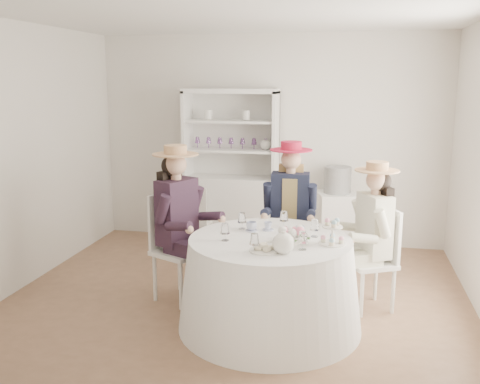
# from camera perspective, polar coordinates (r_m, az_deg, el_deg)

# --- Properties ---
(ground) EXTENTS (4.50, 4.50, 0.00)m
(ground) POSITION_cam_1_polar(r_m,az_deg,el_deg) (5.43, -0.22, -11.13)
(ground) COLOR brown
(ground) RESTS_ON ground
(ceiling) EXTENTS (4.50, 4.50, 0.00)m
(ceiling) POSITION_cam_1_polar(r_m,az_deg,el_deg) (5.03, -0.25, 18.49)
(ceiling) COLOR white
(ceiling) RESTS_ON wall_back
(wall_back) EXTENTS (4.50, 0.00, 4.50)m
(wall_back) POSITION_cam_1_polar(r_m,az_deg,el_deg) (7.01, 3.20, 5.55)
(wall_back) COLOR silver
(wall_back) RESTS_ON ground
(wall_front) EXTENTS (4.50, 0.00, 4.50)m
(wall_front) POSITION_cam_1_polar(r_m,az_deg,el_deg) (3.16, -7.83, -2.38)
(wall_front) COLOR silver
(wall_front) RESTS_ON ground
(wall_left) EXTENTS (0.00, 4.50, 4.50)m
(wall_left) POSITION_cam_1_polar(r_m,az_deg,el_deg) (5.94, -22.01, 3.56)
(wall_left) COLOR silver
(wall_left) RESTS_ON ground
(tea_table) EXTENTS (1.59, 1.59, 0.80)m
(tea_table) POSITION_cam_1_polar(r_m,az_deg,el_deg) (4.70, 3.18, -9.67)
(tea_table) COLOR white
(tea_table) RESTS_ON ground
(hutch) EXTENTS (1.21, 0.49, 2.01)m
(hutch) POSITION_cam_1_polar(r_m,az_deg,el_deg) (6.96, -0.89, 0.25)
(hutch) COLOR silver
(hutch) RESTS_ON ground
(side_table) EXTENTS (0.58, 0.58, 0.74)m
(side_table) POSITION_cam_1_polar(r_m,az_deg,el_deg) (6.86, 10.20, -3.10)
(side_table) COLOR silver
(side_table) RESTS_ON ground
(hatbox) EXTENTS (0.35, 0.35, 0.33)m
(hatbox) POSITION_cam_1_polar(r_m,az_deg,el_deg) (6.75, 10.37, 1.28)
(hatbox) COLOR black
(hatbox) RESTS_ON side_table
(guest_left) EXTENTS (0.64, 0.58, 1.53)m
(guest_left) POSITION_cam_1_polar(r_m,az_deg,el_deg) (5.13, -6.52, -2.42)
(guest_left) COLOR silver
(guest_left) RESTS_ON ground
(guest_mid) EXTENTS (0.55, 0.57, 1.51)m
(guest_mid) POSITION_cam_1_polar(r_m,az_deg,el_deg) (5.53, 5.35, -1.41)
(guest_mid) COLOR silver
(guest_mid) RESTS_ON ground
(guest_right) EXTENTS (0.60, 0.54, 1.40)m
(guest_right) POSITION_cam_1_polar(r_m,az_deg,el_deg) (5.06, 13.86, -3.71)
(guest_right) COLOR silver
(guest_right) RESTS_ON ground
(spare_chair) EXTENTS (0.36, 0.36, 0.86)m
(spare_chair) POSITION_cam_1_polar(r_m,az_deg,el_deg) (6.59, -4.75, -2.76)
(spare_chair) COLOR silver
(spare_chair) RESTS_ON ground
(teacup_a) EXTENTS (0.11, 0.11, 0.08)m
(teacup_a) POSITION_cam_1_polar(r_m,az_deg,el_deg) (4.77, 1.24, -3.75)
(teacup_a) COLOR white
(teacup_a) RESTS_ON tea_table
(teacup_b) EXTENTS (0.09, 0.09, 0.07)m
(teacup_b) POSITION_cam_1_polar(r_m,az_deg,el_deg) (4.80, 3.01, -3.71)
(teacup_b) COLOR white
(teacup_b) RESTS_ON tea_table
(teacup_c) EXTENTS (0.08, 0.08, 0.07)m
(teacup_c) POSITION_cam_1_polar(r_m,az_deg,el_deg) (4.70, 6.42, -4.12)
(teacup_c) COLOR white
(teacup_c) RESTS_ON tea_table
(flower_bowl) EXTENTS (0.30, 0.30, 0.06)m
(flower_bowl) POSITION_cam_1_polar(r_m,az_deg,el_deg) (4.49, 5.68, -4.92)
(flower_bowl) COLOR white
(flower_bowl) RESTS_ON tea_table
(flower_arrangement) EXTENTS (0.20, 0.20, 0.07)m
(flower_arrangement) POSITION_cam_1_polar(r_m,az_deg,el_deg) (4.42, 5.64, -4.31)
(flower_arrangement) COLOR pink
(flower_arrangement) RESTS_ON tea_table
(table_teapot) EXTENTS (0.24, 0.17, 0.18)m
(table_teapot) POSITION_cam_1_polar(r_m,az_deg,el_deg) (4.19, 4.68, -5.47)
(table_teapot) COLOR white
(table_teapot) RESTS_ON tea_table
(sandwich_plate) EXTENTS (0.24, 0.24, 0.05)m
(sandwich_plate) POSITION_cam_1_polar(r_m,az_deg,el_deg) (4.24, 2.61, -6.14)
(sandwich_plate) COLOR white
(sandwich_plate) RESTS_ON tea_table
(cupcake_stand) EXTENTS (0.22, 0.22, 0.21)m
(cupcake_stand) POSITION_cam_1_polar(r_m,az_deg,el_deg) (4.46, 9.81, -4.55)
(cupcake_stand) COLOR white
(cupcake_stand) RESTS_ON tea_table
(stemware_set) EXTENTS (0.81, 0.84, 0.15)m
(stemware_set) POSITION_cam_1_polar(r_m,az_deg,el_deg) (4.55, 3.25, -4.08)
(stemware_set) COLOR white
(stemware_set) RESTS_ON tea_table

